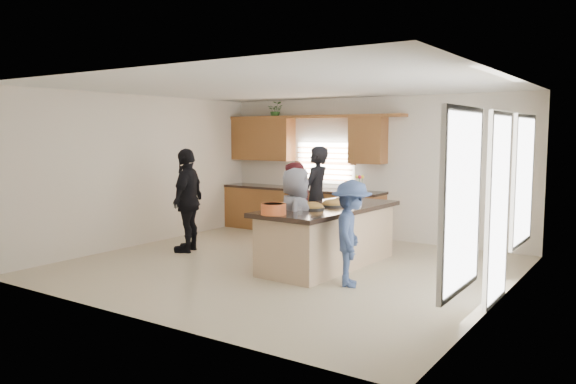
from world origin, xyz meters
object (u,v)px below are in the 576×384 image
Objects in this scene: woman_left_back at (316,197)px; woman_right_front at (296,220)px; salad_bowl at (274,209)px; woman_right_back at (351,233)px; island at (328,238)px; woman_left_mid at (293,211)px; woman_left_front at (188,200)px.

woman_left_back reaches higher than woman_right_front.
woman_right_back is (1.04, 0.38, -0.31)m from salad_bowl.
island is 1.75× the size of woman_right_front.
woman_left_mid is (-0.50, 1.25, -0.23)m from salad_bowl.
woman_left_mid is (0.27, -1.19, -0.12)m from woman_left_back.
island is 1.88× the size of woman_right_back.
woman_right_front is at bearing 66.02° from woman_left_front.
island is 7.71× the size of salad_bowl.
salad_bowl is (-0.20, -1.21, 0.58)m from island.
woman_right_front reaches higher than salad_bowl.
woman_left_back is at bearing 113.89° from woman_left_front.
woman_left_mid is 1.76m from woman_right_back.
island is 0.68m from woman_right_front.
woman_left_mid is 0.89× the size of woman_left_front.
island is 1.51× the size of woman_left_front.
woman_right_back is at bearing 62.09° from woman_left_front.
island is 1.64m from woman_left_back.
woman_left_front is at bearing -50.75° from woman_left_back.
woman_right_front is (-0.26, -0.54, 0.34)m from island.
woman_left_front reaches higher than salad_bowl.
woman_right_back reaches higher than island.
salad_bowl is 0.20× the size of woman_left_front.
woman_right_back is (1.53, -0.87, -0.08)m from woman_left_mid.
woman_left_back is (-0.77, 2.44, -0.11)m from salad_bowl.
woman_right_front is at bearing 37.85° from woman_left_mid.
salad_bowl is at bearing 157.56° from woman_right_front.
island is 1.70× the size of woman_left_mid.
woman_left_mid is at bearing 82.37° from woman_left_front.
island is at bearing -54.19° from woman_right_front.
woman_left_back is 1.01× the size of woman_left_front.
woman_left_back is 2.75m from woman_right_back.
woman_right_front is at bearing 50.91° from woman_right_back.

